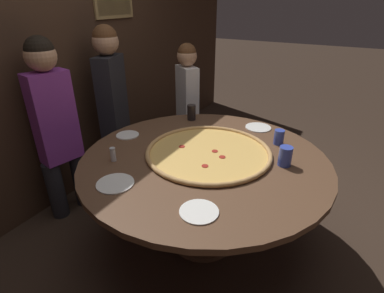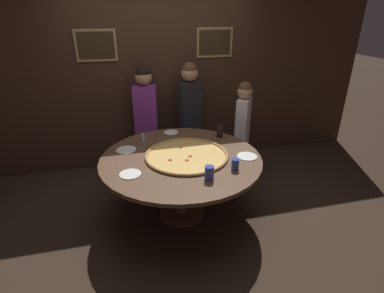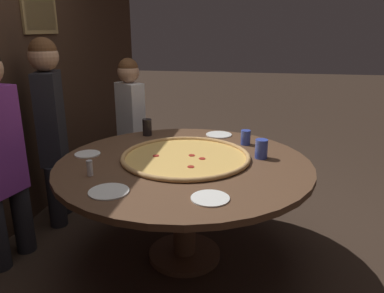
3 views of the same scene
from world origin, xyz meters
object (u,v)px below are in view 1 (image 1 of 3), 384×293
(white_plate_left_side, at_px, (199,212))
(drink_cup_centre_back, at_px, (285,156))
(diner_side_right, at_px, (112,99))
(white_plate_near_front, at_px, (128,135))
(drink_cup_near_right, at_px, (279,137))
(white_plate_right_side, at_px, (115,183))
(diner_side_left, at_px, (187,100))
(giant_pizza, at_px, (209,152))
(condiment_shaker, at_px, (113,154))
(diner_far_right, at_px, (55,122))
(dining_table, at_px, (204,171))
(drink_cup_far_left, at_px, (191,112))
(white_plate_far_back, at_px, (258,127))

(white_plate_left_side, bearing_deg, drink_cup_centre_back, -20.44)
(drink_cup_centre_back, height_order, diner_side_right, diner_side_right)
(white_plate_near_front, bearing_deg, drink_cup_near_right, -68.25)
(drink_cup_centre_back, relative_size, diner_side_right, 0.09)
(white_plate_right_side, height_order, diner_side_left, diner_side_left)
(giant_pizza, bearing_deg, condiment_shaker, 128.37)
(diner_side_right, bearing_deg, giant_pizza, 57.19)
(white_plate_near_front, bearing_deg, diner_far_right, 117.54)
(giant_pizza, xyz_separation_m, drink_cup_near_right, (0.40, -0.39, 0.04))
(dining_table, distance_m, drink_cup_far_left, 0.74)
(condiment_shaker, distance_m, diner_far_right, 0.71)
(diner_far_right, bearing_deg, giant_pizza, 115.41)
(drink_cup_far_left, xyz_separation_m, white_plate_left_side, (-1.12, -0.68, -0.07))
(white_plate_right_side, xyz_separation_m, diner_far_right, (0.32, 0.90, 0.11))
(white_plate_right_side, bearing_deg, dining_table, -29.05)
(diner_side_left, bearing_deg, drink_cup_far_left, -20.08)
(drink_cup_near_right, distance_m, diner_far_right, 1.75)
(drink_cup_centre_back, relative_size, diner_far_right, 0.09)
(drink_cup_far_left, bearing_deg, diner_far_right, 136.30)
(drink_cup_far_left, distance_m, white_plate_far_back, 0.60)
(diner_side_right, xyz_separation_m, diner_side_left, (0.63, -0.46, -0.11))
(white_plate_right_side, relative_size, diner_far_right, 0.15)
(drink_cup_near_right, xyz_separation_m, diner_side_left, (0.54, 1.11, -0.04))
(giant_pizza, relative_size, white_plate_right_side, 3.98)
(white_plate_left_side, bearing_deg, white_plate_right_side, 91.33)
(drink_cup_far_left, distance_m, drink_cup_centre_back, 1.03)
(drink_cup_near_right, xyz_separation_m, white_plate_near_front, (-0.44, 1.10, -0.05))
(white_plate_far_back, xyz_separation_m, condiment_shaker, (-1.04, 0.68, 0.05))
(drink_cup_centre_back, bearing_deg, drink_cup_near_right, 21.51)
(white_plate_near_front, distance_m, diner_far_right, 0.58)
(diner_side_left, bearing_deg, giant_pizza, -16.94)
(diner_side_right, distance_m, diner_side_left, 0.78)
(dining_table, relative_size, white_plate_right_side, 7.64)
(white_plate_far_back, relative_size, diner_far_right, 0.14)
(giant_pizza, bearing_deg, white_plate_left_side, -158.02)
(drink_cup_near_right, bearing_deg, diner_far_right, 113.63)
(diner_side_right, xyz_separation_m, diner_far_right, (-0.62, 0.04, -0.02))
(white_plate_right_side, distance_m, white_plate_far_back, 1.33)
(drink_cup_far_left, xyz_separation_m, white_plate_far_back, (0.11, -0.59, -0.07))
(drink_cup_near_right, bearing_deg, drink_cup_centre_back, -158.49)
(white_plate_far_back, height_order, diner_far_right, diner_far_right)
(diner_side_right, bearing_deg, drink_cup_far_left, 87.11)
(drink_cup_near_right, xyz_separation_m, drink_cup_centre_back, (-0.30, -0.12, 0.01))
(white_plate_right_side, xyz_separation_m, diner_side_left, (1.56, 0.41, 0.02))
(drink_cup_centre_back, xyz_separation_m, diner_side_left, (0.84, 1.23, -0.05))
(white_plate_left_side, distance_m, condiment_shaker, 0.79)
(dining_table, bearing_deg, white_plate_far_back, -13.34)
(giant_pizza, height_order, condiment_shaker, condiment_shaker)
(giant_pizza, xyz_separation_m, white_plate_far_back, (0.63, -0.16, -0.01))
(white_plate_near_front, relative_size, diner_side_right, 0.12)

